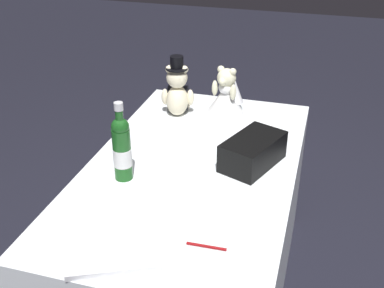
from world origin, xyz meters
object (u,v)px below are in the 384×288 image
teddy_bear_bride (227,92)px  guestbook (113,250)px  teddy_bear_groom (177,91)px  signing_pen (205,246)px  gift_case_black (253,151)px  champagne_bottle (122,148)px

teddy_bear_bride → guestbook: bearing=174.5°
teddy_bear_bride → guestbook: 1.16m
teddy_bear_groom → teddy_bear_bride: 0.25m
teddy_bear_bride → signing_pen: size_ratio=1.74×
teddy_bear_groom → guestbook: teddy_bear_groom is taller
gift_case_black → guestbook: 0.74m
teddy_bear_groom → gift_case_black: (-0.39, -0.45, -0.06)m
teddy_bear_groom → guestbook: 1.06m
teddy_bear_groom → signing_pen: 1.03m
teddy_bear_groom → champagne_bottle: bearing=178.0°
teddy_bear_groom → teddy_bear_bride: teddy_bear_groom is taller
signing_pen → gift_case_black: bearing=-5.7°
champagne_bottle → guestbook: champagne_bottle is taller
teddy_bear_groom → guestbook: bearing=-173.4°
teddy_bear_groom → signing_pen: bearing=-157.4°
champagne_bottle → signing_pen: bearing=-126.9°
signing_pen → guestbook: 0.29m
guestbook → gift_case_black: bearing=-51.4°
teddy_bear_bride → gift_case_black: size_ratio=0.74×
teddy_bear_bride → guestbook: teddy_bear_bride is taller
champagne_bottle → gift_case_black: 0.54m
signing_pen → guestbook: (-0.11, 0.27, 0.01)m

